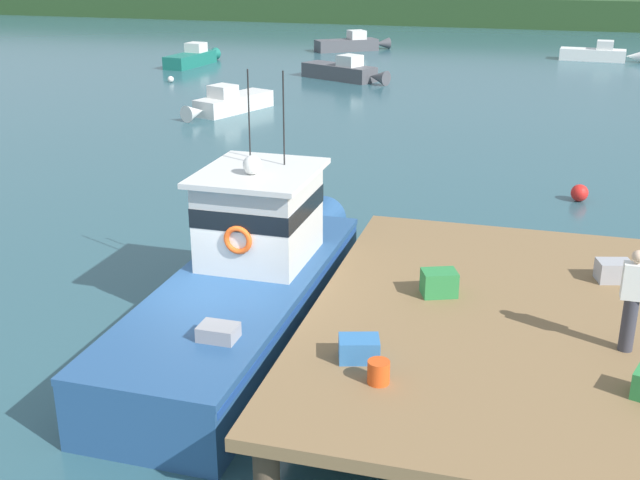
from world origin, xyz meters
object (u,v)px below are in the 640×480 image
(bait_bucket, at_px, (379,372))
(mooring_buoy_outer, at_px, (580,193))
(moored_boat_far_left, at_px, (229,103))
(moored_boat_outer_mooring, at_px, (193,58))
(mooring_buoy_spare_mooring, at_px, (335,215))
(main_fishing_boat, at_px, (250,280))
(mooring_buoy_inshore, at_px, (171,79))
(crate_stack_near_edge, at_px, (614,271))
(deckhand_by_the_boat, at_px, (632,299))
(crate_single_by_cleat, at_px, (439,283))
(moored_boat_far_right, at_px, (344,71))
(moored_boat_off_the_point, at_px, (598,54))
(crate_single_far, at_px, (359,349))
(moored_boat_mid_harbor, at_px, (352,44))

(bait_bucket, bearing_deg, mooring_buoy_outer, 76.84)
(bait_bucket, bearing_deg, moored_boat_far_left, 116.51)
(bait_bucket, height_order, moored_boat_outer_mooring, bait_bucket)
(moored_boat_outer_mooring, relative_size, mooring_buoy_outer, 10.32)
(mooring_buoy_spare_mooring, relative_size, mooring_buoy_outer, 1.02)
(main_fishing_boat, height_order, mooring_buoy_inshore, main_fishing_boat)
(crate_stack_near_edge, xyz_separation_m, deckhand_by_the_boat, (0.02, -2.74, 0.67))
(crate_single_by_cleat, xyz_separation_m, bait_bucket, (-0.42, -3.23, -0.05))
(moored_boat_far_right, bearing_deg, bait_bucket, -75.27)
(crate_single_by_cleat, height_order, mooring_buoy_outer, crate_single_by_cleat)
(crate_stack_near_edge, height_order, mooring_buoy_spare_mooring, crate_stack_near_edge)
(moored_boat_far_left, relative_size, moored_boat_off_the_point, 1.00)
(crate_single_far, bearing_deg, deckhand_by_the_boat, 19.68)
(main_fishing_boat, xyz_separation_m, moored_boat_far_left, (-8.02, 19.11, -0.58))
(crate_stack_near_edge, bearing_deg, mooring_buoy_spare_mooring, 143.18)
(crate_stack_near_edge, bearing_deg, crate_single_far, -132.93)
(crate_single_by_cleat, xyz_separation_m, mooring_buoy_inshore, (-17.45, 25.70, -1.26))
(moored_boat_off_the_point, relative_size, moored_boat_mid_harbor, 1.01)
(main_fishing_boat, bearing_deg, moored_boat_far_left, 112.78)
(crate_single_by_cleat, bearing_deg, main_fishing_boat, 177.91)
(crate_single_far, xyz_separation_m, mooring_buoy_spare_mooring, (-2.71, 9.02, -1.12))
(moored_boat_off_the_point, bearing_deg, moored_boat_outer_mooring, -160.28)
(moored_boat_outer_mooring, xyz_separation_m, moored_boat_far_right, (9.95, -2.82, 0.02))
(moored_boat_far_left, xyz_separation_m, mooring_buoy_spare_mooring, (8.08, -12.85, -0.17))
(moored_boat_far_left, relative_size, mooring_buoy_outer, 9.88)
(crate_single_by_cleat, distance_m, moored_boat_far_right, 30.21)
(main_fishing_boat, bearing_deg, crate_single_far, -45.06)
(deckhand_by_the_boat, distance_m, moored_boat_far_right, 32.43)
(moored_boat_far_left, distance_m, moored_boat_off_the_point, 26.32)
(crate_single_by_cleat, height_order, mooring_buoy_inshore, crate_single_by_cleat)
(crate_single_far, distance_m, mooring_buoy_inshore, 32.88)
(moored_boat_mid_harbor, bearing_deg, crate_stack_near_edge, -69.97)
(crate_single_by_cleat, distance_m, moored_boat_outer_mooring, 36.86)
(moored_boat_outer_mooring, xyz_separation_m, moored_boat_off_the_point, (23.31, 8.36, -0.01))
(moored_boat_outer_mooring, bearing_deg, crate_single_by_cleat, -59.31)
(moored_boat_off_the_point, height_order, moored_boat_far_right, moored_boat_far_right)
(bait_bucket, bearing_deg, moored_boat_mid_harbor, 103.90)
(crate_single_far, height_order, moored_boat_far_left, crate_single_far)
(deckhand_by_the_boat, xyz_separation_m, mooring_buoy_spare_mooring, (-6.57, 7.64, -1.81))
(main_fishing_boat, bearing_deg, mooring_buoy_outer, 57.91)
(crate_single_by_cleat, relative_size, moored_boat_far_right, 0.12)
(mooring_buoy_inshore, distance_m, mooring_buoy_outer, 25.44)
(main_fishing_boat, bearing_deg, moored_boat_outer_mooring, 115.73)
(main_fishing_boat, height_order, crate_single_by_cleat, main_fishing_boat)
(moored_boat_mid_harbor, bearing_deg, moored_boat_off_the_point, -1.93)
(crate_single_far, xyz_separation_m, moored_boat_outer_mooring, (-17.97, 34.33, -0.94))
(mooring_buoy_outer, bearing_deg, crate_single_by_cleat, -104.93)
(crate_single_far, bearing_deg, mooring_buoy_spare_mooring, 106.72)
(moored_boat_outer_mooring, bearing_deg, moored_boat_far_left, -60.02)
(crate_single_far, xyz_separation_m, moored_boat_far_right, (-8.02, 31.51, -0.91))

